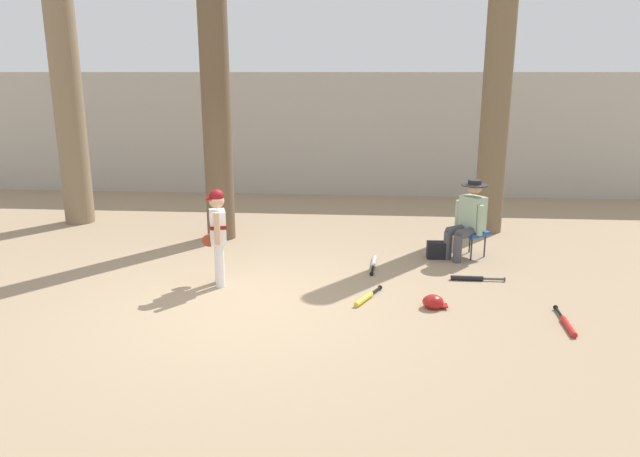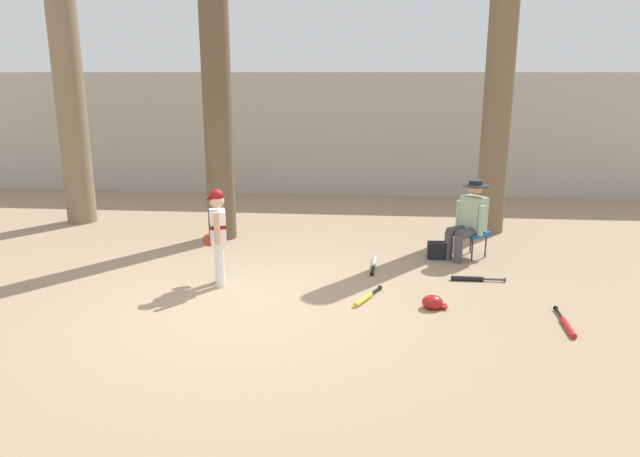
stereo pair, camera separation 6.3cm
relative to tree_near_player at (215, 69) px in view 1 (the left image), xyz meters
name	(u,v)px [view 1 (the left image)]	position (x,y,z in m)	size (l,w,h in m)	color
ground_plane	(243,307)	(1.01, -3.11, -2.81)	(60.00, 60.00, 0.00)	#9E8466
concrete_back_wall	(304,134)	(1.01, 4.03, -1.43)	(18.00, 0.36, 2.77)	#ADA89E
tree_near_player	(215,69)	(0.00, 0.00, 0.00)	(0.78, 0.78, 6.45)	brown
tree_behind_spectator	(495,112)	(4.66, 0.83, -0.70)	(0.81, 0.81, 5.07)	brown
young_ballplayer	(217,231)	(0.53, -2.31, -2.07)	(0.43, 0.57, 1.31)	white
folding_stool	(471,234)	(4.11, -0.76, -2.45)	(0.56, 0.56, 0.41)	#194C9E
seated_spectator	(468,217)	(4.03, -0.82, -2.17)	(0.64, 0.61, 1.20)	#47474C
handbag_beside_stool	(438,250)	(3.60, -0.91, -2.68)	(0.34, 0.18, 0.26)	black
tree_far_left	(66,84)	(-2.96, 0.89, -0.25)	(0.90, 0.90, 6.09)	#7F6B51
bat_black_composite	(471,278)	(3.94, -1.90, -2.78)	(0.73, 0.07, 0.07)	black
bat_aluminum_silver	(374,263)	(2.61, -1.33, -2.78)	(0.11, 0.81, 0.07)	#B7BCC6
bat_red_barrel	(567,324)	(4.76, -3.38, -2.78)	(0.10, 0.81, 0.07)	red
bat_yellow_trainer	(366,298)	(2.50, -2.76, -2.78)	(0.36, 0.67, 0.07)	yellow
batting_helmet_red	(433,302)	(3.32, -2.94, -2.74)	(0.30, 0.23, 0.18)	#A81919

